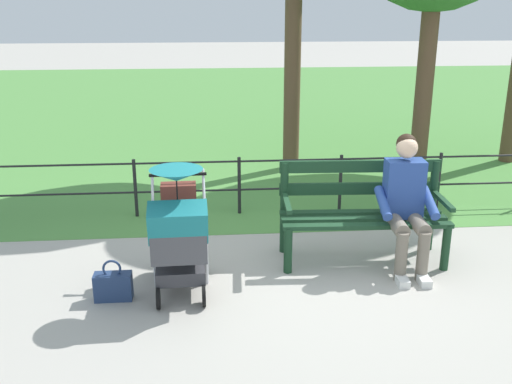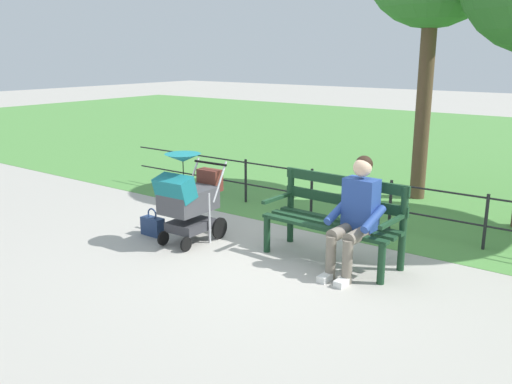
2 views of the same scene
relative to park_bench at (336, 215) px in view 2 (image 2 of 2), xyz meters
The scene contains 7 objects.
ground_plane 0.75m from the park_bench, 12.55° to the left, with size 60.00×60.00×0.00m, color #ADA89E.
grass_lawn 8.72m from the park_bench, 86.59° to the right, with size 40.00×16.00×0.01m, color #518E42.
park_bench is the anchor object (origin of this frame).
person_on_bench 0.45m from the park_bench, 147.94° to the left, with size 0.55×0.74×1.28m.
stroller 1.85m from the park_bench, 18.63° to the left, with size 0.53×0.90×1.15m.
handbag 2.46m from the park_bench, 16.25° to the left, with size 0.32×0.14×0.37m.
park_fence 1.36m from the park_bench, 89.09° to the right, with size 8.57×0.04×0.70m.
Camera 2 is at (-3.36, 5.23, 2.33)m, focal length 38.27 mm.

